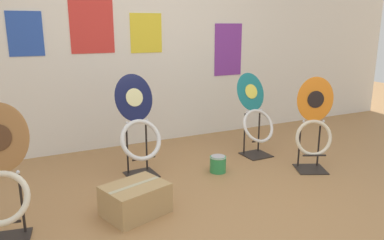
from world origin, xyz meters
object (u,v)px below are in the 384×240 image
toilet_seat_display_orange_sun (314,128)px  paint_can (218,163)px  toilet_seat_display_navy_moon (138,127)px  toilet_seat_display_teal_sax (255,116)px  storage_box (135,199)px  toilet_seat_display_woodgrain (0,175)px

toilet_seat_display_orange_sun → paint_can: bearing=157.2°
toilet_seat_display_navy_moon → paint_can: bearing=-22.5°
toilet_seat_display_navy_moon → paint_can: (0.70, -0.29, -0.39)m
toilet_seat_display_navy_moon → paint_can: 0.85m
toilet_seat_display_teal_sax → storage_box: toilet_seat_display_teal_sax is taller
toilet_seat_display_orange_sun → storage_box: toilet_seat_display_orange_sun is taller
toilet_seat_display_orange_sun → paint_can: toilet_seat_display_orange_sun is taller
toilet_seat_display_woodgrain → toilet_seat_display_orange_sun: bearing=1.0°
paint_can → storage_box: 1.08m
toilet_seat_display_teal_sax → toilet_seat_display_woodgrain: (-2.48, -0.69, 0.02)m
toilet_seat_display_orange_sun → paint_can: 0.99m
toilet_seat_display_orange_sun → toilet_seat_display_woodgrain: bearing=-179.0°
toilet_seat_display_woodgrain → paint_can: (1.86, 0.41, -0.37)m
toilet_seat_display_teal_sax → paint_can: (-0.62, -0.28, -0.35)m
toilet_seat_display_teal_sax → toilet_seat_display_orange_sun: toilet_seat_display_orange_sun is taller
toilet_seat_display_teal_sax → storage_box: (-1.60, -0.73, -0.32)m
toilet_seat_display_navy_moon → storage_box: 0.87m
toilet_seat_display_navy_moon → toilet_seat_display_woodgrain: 1.35m
toilet_seat_display_woodgrain → storage_box: (0.88, -0.04, -0.34)m
toilet_seat_display_teal_sax → storage_box: bearing=-155.6°
toilet_seat_display_orange_sun → paint_can: size_ratio=5.66×
paint_can → toilet_seat_display_navy_moon: bearing=157.5°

